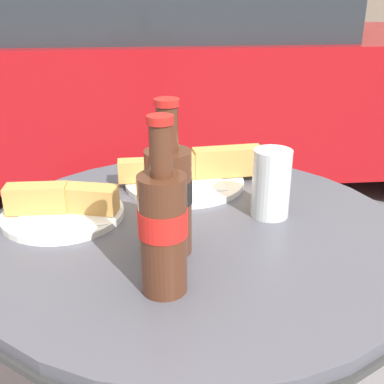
# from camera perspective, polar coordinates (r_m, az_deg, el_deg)

# --- Properties ---
(bistro_table) EXTENTS (0.76, 0.76, 0.75)m
(bistro_table) POSITION_cam_1_polar(r_m,az_deg,el_deg) (0.92, 0.24, -12.90)
(bistro_table) COLOR #333333
(bistro_table) RESTS_ON ground_plane
(cola_bottle_left) EXTENTS (0.07, 0.07, 0.24)m
(cola_bottle_left) POSITION_cam_1_polar(r_m,az_deg,el_deg) (0.73, -2.80, -0.39)
(cola_bottle_left) COLOR #4C2819
(cola_bottle_left) RESTS_ON bistro_table
(cola_bottle_right) EXTENTS (0.07, 0.07, 0.24)m
(cola_bottle_right) POSITION_cam_1_polar(r_m,az_deg,el_deg) (0.63, -3.47, -4.13)
(cola_bottle_right) COLOR #4C2819
(cola_bottle_right) RESTS_ON bistro_table
(drinking_glass) EXTENTS (0.07, 0.07, 0.12)m
(drinking_glass) POSITION_cam_1_polar(r_m,az_deg,el_deg) (0.87, 9.35, 0.68)
(drinking_glass) COLOR black
(drinking_glass) RESTS_ON bistro_table
(lunch_plate_near) EXTENTS (0.31, 0.25, 0.07)m
(lunch_plate_near) POSITION_cam_1_polar(r_m,az_deg,el_deg) (1.01, -0.16, 2.28)
(lunch_plate_near) COLOR white
(lunch_plate_near) RESTS_ON bistro_table
(lunch_plate_far) EXTENTS (0.22, 0.22, 0.06)m
(lunch_plate_far) POSITION_cam_1_polar(r_m,az_deg,el_deg) (0.89, -15.08, -1.80)
(lunch_plate_far) COLOR white
(lunch_plate_far) RESTS_ON bistro_table
(parked_car) EXTENTS (4.31, 1.75, 1.39)m
(parked_car) POSITION_cam_1_polar(r_m,az_deg,el_deg) (3.22, -1.64, 14.39)
(parked_car) COLOR #9E0F14
(parked_car) RESTS_ON ground_plane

